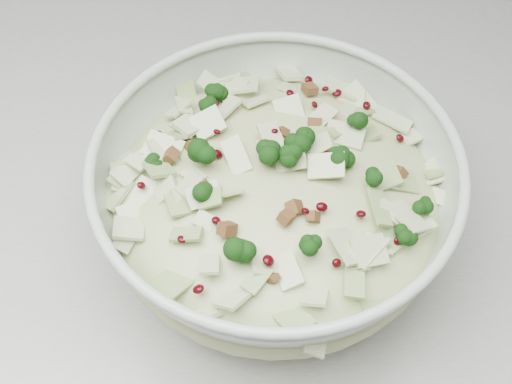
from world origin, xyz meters
TOP-DOWN VIEW (x-y plane):
  - mixing_bowl at (-0.67, 1.60)m, footprint 0.36×0.36m
  - salad at (-0.67, 1.60)m, footprint 0.38×0.38m

SIDE VIEW (x-z plane):
  - mixing_bowl at x=-0.67m, z-range 0.90..1.03m
  - salad at x=-0.67m, z-range 0.92..1.05m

